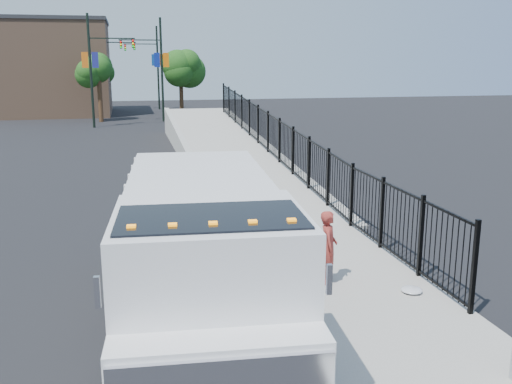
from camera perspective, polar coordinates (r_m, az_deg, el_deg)
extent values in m
plane|color=black|center=(12.16, 0.76, -10.22)|extent=(120.00, 120.00, 0.00)
cube|color=#9E998E|center=(11.03, 13.31, -12.81)|extent=(3.55, 12.00, 0.12)
cube|color=#ADAAA3|center=(10.38, 3.41, -14.07)|extent=(0.30, 12.00, 0.16)
cube|color=#9E998E|center=(27.69, -2.68, 3.06)|extent=(3.95, 24.06, 3.19)
cube|color=black|center=(24.00, 2.34, 3.69)|extent=(0.10, 28.00, 1.80)
cube|color=black|center=(10.82, -5.33, -9.85)|extent=(1.68, 7.55, 0.24)
cube|color=white|center=(8.06, -4.52, -9.61)|extent=(2.77, 2.61, 2.20)
cube|color=white|center=(7.08, -3.64, -18.01)|extent=(2.64, 0.97, 1.10)
cube|color=black|center=(7.57, -4.46, -5.80)|extent=(2.53, 1.61, 0.94)
cube|color=white|center=(11.81, -5.81, -2.23)|extent=(2.99, 4.81, 1.87)
cube|color=silver|center=(6.91, -15.58, -9.63)|extent=(0.07, 0.07, 0.39)
cube|color=silver|center=(7.08, 7.33, -8.65)|extent=(0.07, 0.07, 0.39)
cube|color=orange|center=(7.07, -12.36, -3.51)|extent=(0.12, 0.10, 0.07)
cube|color=orange|center=(7.05, -8.34, -3.39)|extent=(0.12, 0.10, 0.07)
cube|color=orange|center=(7.07, -4.32, -3.25)|extent=(0.12, 0.10, 0.07)
cube|color=orange|center=(7.11, -0.33, -3.10)|extent=(0.12, 0.10, 0.07)
cube|color=orange|center=(7.20, 3.58, -2.94)|extent=(0.12, 0.10, 0.07)
cylinder|color=black|center=(12.80, -11.04, -6.61)|extent=(0.44, 1.12, 1.10)
cylinder|color=black|center=(12.88, -0.66, -6.24)|extent=(0.44, 1.12, 1.10)
cylinder|color=black|center=(13.95, -10.82, -4.95)|extent=(0.44, 1.12, 1.10)
cylinder|color=black|center=(14.02, -1.32, -4.61)|extent=(0.44, 1.12, 1.10)
imported|color=maroon|center=(12.31, 7.24, -5.48)|extent=(0.53, 0.66, 1.59)
ellipsoid|color=silver|center=(12.37, 15.30, -9.42)|extent=(0.44, 0.44, 0.11)
cylinder|color=black|center=(43.15, -16.20, 11.50)|extent=(0.18, 0.18, 8.00)
cube|color=black|center=(43.11, -14.21, 14.68)|extent=(3.20, 0.08, 0.08)
cube|color=black|center=(43.10, -12.21, 14.31)|extent=(0.18, 0.22, 0.60)
cube|color=navy|center=(43.12, -15.79, 12.59)|extent=(0.45, 0.04, 1.10)
cube|color=orange|center=(43.16, -16.74, 12.53)|extent=(0.45, 0.04, 1.10)
cylinder|color=black|center=(46.29, -9.39, 11.91)|extent=(0.18, 0.18, 8.00)
cube|color=black|center=(46.24, -11.55, 14.67)|extent=(3.20, 0.08, 0.08)
cube|color=black|center=(46.21, -13.36, 14.15)|extent=(0.18, 0.22, 0.60)
cube|color=orange|center=(46.31, -8.99, 12.91)|extent=(0.45, 0.04, 1.10)
cube|color=navy|center=(46.27, -9.87, 12.88)|extent=(0.45, 0.04, 1.10)
cylinder|color=black|center=(53.03, -15.32, 11.75)|extent=(0.18, 0.18, 8.00)
cube|color=black|center=(53.01, -13.70, 14.33)|extent=(3.20, 0.08, 0.08)
cube|color=black|center=(53.00, -12.07, 14.03)|extent=(0.18, 0.22, 0.60)
cube|color=navy|center=(53.01, -14.99, 12.64)|extent=(0.45, 0.04, 1.10)
cube|color=orange|center=(53.04, -15.76, 12.59)|extent=(0.45, 0.04, 1.10)
cylinder|color=black|center=(57.97, -9.78, 12.10)|extent=(0.18, 0.18, 8.00)
cube|color=black|center=(57.92, -11.50, 14.30)|extent=(3.20, 0.08, 0.08)
cube|color=black|center=(57.89, -12.95, 13.89)|extent=(0.18, 0.22, 0.60)
cube|color=#C96007|center=(57.99, -9.46, 12.90)|extent=(0.45, 0.04, 1.10)
cube|color=#0E4096|center=(57.95, -10.16, 12.87)|extent=(0.45, 0.04, 1.10)
cylinder|color=#382314|center=(47.20, -15.30, 8.72)|extent=(0.36, 0.36, 3.20)
sphere|color=#194714|center=(47.09, -15.48, 11.63)|extent=(2.29, 2.29, 2.29)
cylinder|color=#382314|center=(51.17, -7.47, 9.37)|extent=(0.36, 0.36, 3.20)
sphere|color=#194714|center=(51.07, -7.55, 12.06)|extent=(2.68, 2.68, 2.68)
cylinder|color=#382314|center=(57.36, -15.32, 9.42)|extent=(0.36, 0.36, 3.20)
sphere|color=#194714|center=(57.27, -15.47, 11.81)|extent=(2.60, 2.60, 2.60)
cube|color=#8C664C|center=(55.24, -19.77, 11.49)|extent=(10.00, 10.00, 8.00)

